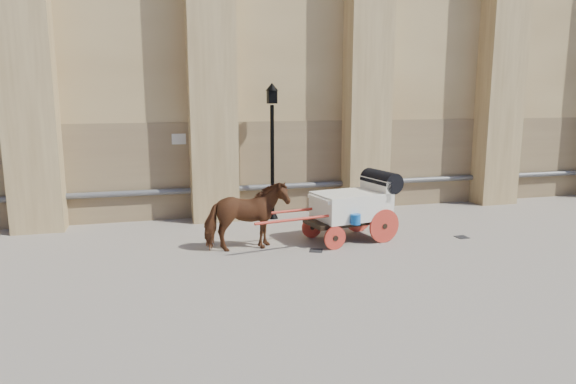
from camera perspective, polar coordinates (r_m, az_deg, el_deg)
name	(u,v)px	position (r m, az deg, el deg)	size (l,w,h in m)	color
ground	(274,250)	(12.92, -1.62, -6.43)	(90.00, 90.00, 0.00)	gray
horse	(246,217)	(12.71, -4.66, -2.73)	(0.93, 2.03, 1.72)	brown
carriage	(356,203)	(13.74, 7.53, -1.27)	(4.27, 1.81, 1.81)	black
street_lamp	(272,147)	(15.81, -1.76, 4.98)	(0.39, 0.39, 4.18)	black
drain_grate_near	(316,251)	(12.83, 3.14, -6.51)	(0.32, 0.32, 0.01)	black
drain_grate_far	(462,237)	(14.79, 18.75, -4.77)	(0.32, 0.32, 0.01)	black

